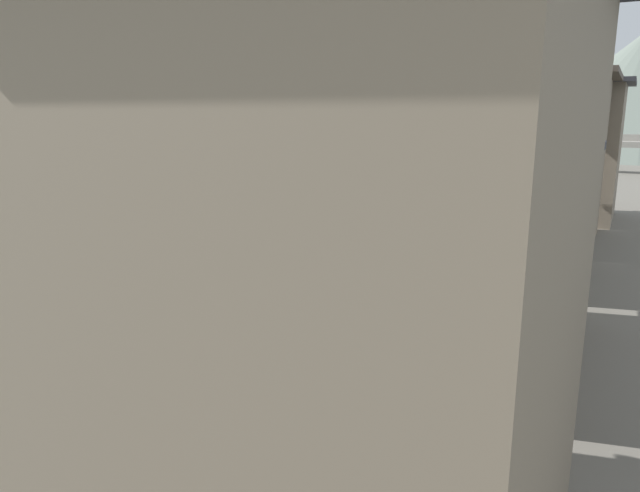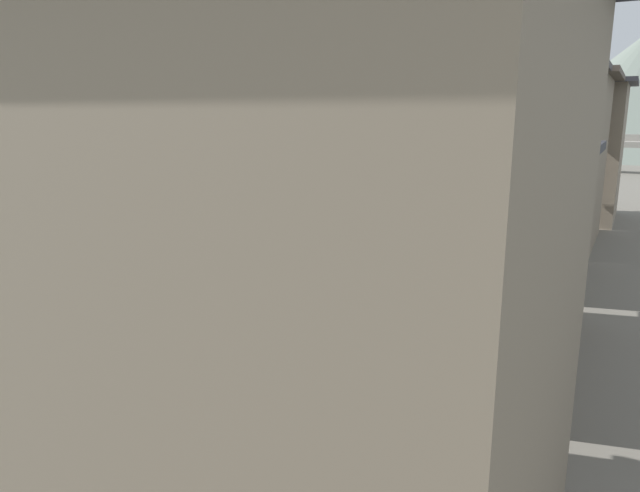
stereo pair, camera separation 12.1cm
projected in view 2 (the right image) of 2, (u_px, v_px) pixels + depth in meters
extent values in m
cube|color=brown|center=(515.00, 205.00, 45.08)|extent=(1.61, 4.79, 0.22)
cube|color=brown|center=(524.00, 199.00, 46.81)|extent=(1.05, 0.46, 0.19)
cube|color=brown|center=(507.00, 206.00, 43.26)|extent=(1.05, 0.46, 0.19)
cube|color=brown|center=(509.00, 203.00, 45.33)|extent=(0.51, 4.19, 0.08)
cube|color=brown|center=(522.00, 204.00, 44.76)|extent=(0.51, 4.19, 0.08)
ellipsoid|color=#4C6B42|center=(516.00, 200.00, 44.99)|extent=(1.16, 1.52, 0.56)
cube|color=#33281E|center=(426.00, 180.00, 61.67)|extent=(3.01, 5.18, 0.19)
cube|color=#33281E|center=(424.00, 176.00, 64.02)|extent=(0.97, 0.69, 0.17)
cube|color=#33281E|center=(429.00, 181.00, 59.23)|extent=(0.97, 0.69, 0.17)
cube|color=#33281E|center=(422.00, 179.00, 61.67)|extent=(1.97, 4.36, 0.08)
cube|color=#33281E|center=(431.00, 179.00, 61.60)|extent=(1.97, 4.36, 0.08)
cube|color=#232326|center=(456.00, 244.00, 31.52)|extent=(1.89, 3.63, 0.23)
cube|color=#232326|center=(470.00, 236.00, 32.63)|extent=(1.07, 0.58, 0.21)
cube|color=#232326|center=(441.00, 245.00, 30.32)|extent=(1.07, 0.58, 0.21)
cube|color=#232326|center=(447.00, 240.00, 31.83)|extent=(0.76, 2.90, 0.08)
cube|color=#232326|center=(465.00, 243.00, 31.15)|extent=(0.76, 2.90, 0.08)
cube|color=brown|center=(391.00, 282.00, 24.44)|extent=(2.10, 5.30, 0.26)
cube|color=brown|center=(424.00, 265.00, 26.17)|extent=(0.84, 0.54, 0.23)
cube|color=brown|center=(354.00, 289.00, 22.59)|extent=(0.84, 0.54, 0.23)
cube|color=brown|center=(384.00, 277.00, 24.65)|extent=(1.22, 4.63, 0.08)
cube|color=brown|center=(399.00, 280.00, 24.14)|extent=(1.22, 4.63, 0.08)
cube|color=#423328|center=(331.00, 331.00, 19.10)|extent=(1.63, 5.77, 0.18)
cube|color=#423328|center=(359.00, 302.00, 21.47)|extent=(1.06, 0.45, 0.16)
cube|color=#423328|center=(295.00, 357.00, 16.65)|extent=(1.06, 0.45, 0.16)
cube|color=#423328|center=(316.00, 325.00, 19.28)|extent=(0.52, 5.18, 0.08)
cube|color=#423328|center=(347.00, 329.00, 18.86)|extent=(0.52, 5.18, 0.08)
ellipsoid|color=olive|center=(331.00, 320.00, 19.01)|extent=(1.15, 1.53, 0.57)
cube|color=#423328|center=(174.00, 428.00, 13.08)|extent=(1.13, 4.57, 0.29)
cube|color=#423328|center=(230.00, 380.00, 14.87)|extent=(0.94, 0.38, 0.26)
cube|color=#423328|center=(99.00, 467.00, 11.18)|extent=(0.94, 0.38, 0.26)
cube|color=#423328|center=(158.00, 416.00, 13.25)|extent=(0.16, 4.05, 0.08)
cube|color=#423328|center=(191.00, 426.00, 12.83)|extent=(0.16, 4.05, 0.08)
cube|color=brown|center=(494.00, 186.00, 56.52)|extent=(3.93, 3.85, 0.22)
cube|color=brown|center=(514.00, 184.00, 57.06)|extent=(0.78, 0.79, 0.20)
cube|color=brown|center=(474.00, 185.00, 55.89)|extent=(0.78, 0.79, 0.20)
cube|color=brown|center=(492.00, 184.00, 56.84)|extent=(3.04, 2.96, 0.08)
cube|color=brown|center=(497.00, 185.00, 56.14)|extent=(3.04, 2.96, 0.08)
cube|color=#423328|center=(467.00, 227.00, 36.58)|extent=(1.30, 4.97, 0.20)
cube|color=#423328|center=(477.00, 218.00, 38.49)|extent=(1.04, 0.39, 0.18)
cube|color=#423328|center=(456.00, 230.00, 34.58)|extent=(1.04, 0.39, 0.18)
cube|color=#423328|center=(459.00, 224.00, 36.81)|extent=(0.22, 4.44, 0.08)
cube|color=#423328|center=(476.00, 225.00, 36.29)|extent=(0.22, 4.44, 0.08)
ellipsoid|color=olive|center=(467.00, 220.00, 36.50)|extent=(1.07, 1.47, 0.57)
cube|color=#7F705B|center=(338.00, 303.00, 7.34)|extent=(5.21, 6.88, 7.80)
cube|color=brown|center=(165.00, 355.00, 8.99)|extent=(0.70, 6.88, 0.16)
cube|color=brown|center=(154.00, 186.00, 8.42)|extent=(0.70, 6.88, 0.16)
cube|color=#75604C|center=(473.00, 256.00, 15.24)|extent=(4.41, 7.42, 5.20)
cube|color=brown|center=(382.00, 246.00, 16.42)|extent=(0.70, 7.42, 0.16)
cube|color=#2D2D33|center=(479.00, 150.00, 14.64)|extent=(5.31, 8.32, 0.24)
cube|color=#2D2D33|center=(481.00, 131.00, 14.54)|extent=(2.65, 8.32, 0.70)
cube|color=gray|center=(524.00, 177.00, 21.96)|extent=(4.01, 5.67, 7.80)
cube|color=#6E6151|center=(459.00, 206.00, 23.34)|extent=(0.70, 5.67, 0.16)
cube|color=#6E6151|center=(463.00, 140.00, 22.76)|extent=(0.70, 5.67, 0.16)
cube|color=#3D3838|center=(532.00, 64.00, 21.07)|extent=(4.91, 6.57, 0.24)
cube|color=#3D3838|center=(533.00, 51.00, 20.97)|extent=(2.41, 6.57, 0.70)
cube|color=#7F705B|center=(553.00, 162.00, 28.26)|extent=(4.27, 7.13, 7.80)
cube|color=brown|center=(499.00, 186.00, 29.70)|extent=(0.70, 7.13, 0.16)
cube|color=brown|center=(502.00, 134.00, 29.12)|extent=(0.70, 7.13, 0.16)
cube|color=#4C4238|center=(561.00, 76.00, 27.38)|extent=(5.17, 8.03, 0.24)
cube|color=#4C4238|center=(562.00, 65.00, 27.27)|extent=(2.56, 8.03, 0.70)
cube|color=gray|center=(576.00, 153.00, 34.92)|extent=(4.84, 6.36, 7.80)
cube|color=#6E6151|center=(526.00, 173.00, 36.49)|extent=(0.70, 6.36, 0.16)
cube|color=#6E6151|center=(529.00, 130.00, 35.91)|extent=(0.70, 6.36, 0.16)
cube|color=#2D2D33|center=(583.00, 83.00, 34.03)|extent=(5.74, 7.26, 0.24)
cube|color=#2D2D33|center=(584.00, 74.00, 33.93)|extent=(2.90, 7.26, 0.70)
cube|color=gray|center=(512.00, 142.00, 67.24)|extent=(29.36, 2.40, 0.60)
cylinder|color=gray|center=(437.00, 157.00, 71.76)|extent=(1.80, 1.80, 3.49)
cylinder|color=gray|center=(595.00, 163.00, 63.62)|extent=(1.80, 1.80, 3.49)
cube|color=gray|center=(514.00, 136.00, 67.95)|extent=(29.36, 0.30, 0.70)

